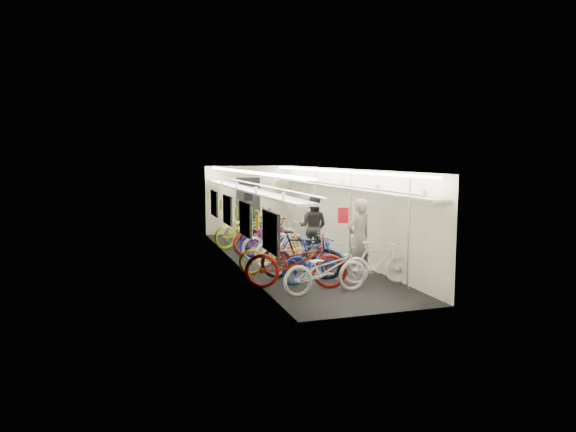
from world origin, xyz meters
TOP-DOWN VIEW (x-y plane):
  - train_car_shell at (-0.36, 0.71)m, footprint 10.00×10.00m
  - bicycle_0 at (-0.40, -3.44)m, footprint 1.86×0.78m
  - bicycle_1 at (-0.29, -2.53)m, footprint 1.72×0.88m
  - bicycle_2 at (-0.83, -2.87)m, footprint 2.24×1.40m
  - bicycle_3 at (-0.48, -2.18)m, footprint 1.87×1.19m
  - bicycle_4 at (-0.83, -1.47)m, footprint 1.83×0.81m
  - bicycle_5 at (-0.48, -0.49)m, footprint 1.61×1.00m
  - bicycle_6 at (-0.39, 0.27)m, footprint 1.99×1.01m
  - bicycle_7 at (-0.52, 0.50)m, footprint 1.60×0.94m
  - bicycle_8 at (-0.44, 1.07)m, footprint 2.04×1.05m
  - bicycle_9 at (-0.22, 1.59)m, footprint 1.66×0.47m
  - bicycle_10 at (-0.73, 2.24)m, footprint 2.18×1.27m
  - bicycle_11 at (0.94, -3.07)m, footprint 1.59×0.69m
  - bicycle_12 at (-0.47, 2.70)m, footprint 1.72×0.70m
  - bicycle_14 at (-0.13, 3.71)m, footprint 2.05×1.14m
  - passenger_near at (0.89, -2.26)m, footprint 0.74×0.60m
  - passenger_mid at (0.67, 0.16)m, footprint 1.02×0.99m
  - backpack at (0.97, -1.18)m, footprint 0.29×0.22m

SIDE VIEW (x-z plane):
  - bicycle_12 at x=-0.47m, z-range 0.00..0.88m
  - bicycle_11 at x=0.94m, z-range 0.00..0.93m
  - bicycle_7 at x=-0.52m, z-range 0.00..0.93m
  - bicycle_4 at x=-0.83m, z-range 0.00..0.93m
  - bicycle_5 at x=-0.48m, z-range 0.00..0.94m
  - bicycle_0 at x=-0.40m, z-range 0.00..0.96m
  - bicycle_1 at x=-0.29m, z-range 0.00..0.99m
  - bicycle_9 at x=-0.22m, z-range 0.00..0.99m
  - bicycle_6 at x=-0.39m, z-range 0.00..1.00m
  - bicycle_8 at x=-0.44m, z-range 0.00..1.02m
  - bicycle_14 at x=-0.13m, z-range 0.00..1.02m
  - bicycle_10 at x=-0.73m, z-range 0.00..1.09m
  - bicycle_3 at x=-0.48m, z-range 0.00..1.09m
  - bicycle_2 at x=-0.83m, z-range 0.00..1.11m
  - passenger_mid at x=0.67m, z-range 0.00..1.66m
  - passenger_near at x=0.89m, z-range 0.00..1.77m
  - backpack at x=0.97m, z-range 1.09..1.47m
  - train_car_shell at x=-0.36m, z-range -3.34..6.66m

